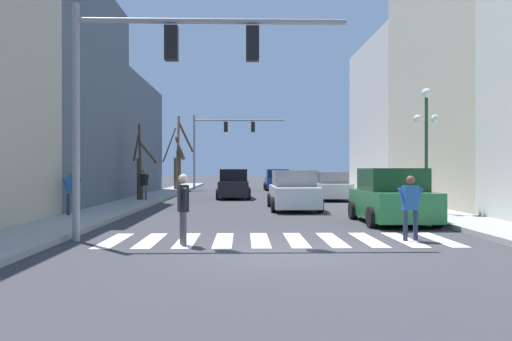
% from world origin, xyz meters
% --- Properties ---
extents(ground_plane, '(240.00, 240.00, 0.00)m').
position_xyz_m(ground_plane, '(0.00, 0.00, 0.00)').
color(ground_plane, '#38383D').
extents(building_row_left, '(6.00, 35.25, 10.27)m').
position_xyz_m(building_row_left, '(-10.31, 11.08, 4.51)').
color(building_row_left, '#BCB299').
rests_on(building_row_left, ground_plane).
extents(building_row_right, '(6.00, 33.49, 12.07)m').
position_xyz_m(building_row_right, '(10.31, 11.75, 5.10)').
color(building_row_right, beige).
rests_on(building_row_right, ground_plane).
extents(crosswalk_stripes, '(8.55, 2.60, 0.01)m').
position_xyz_m(crosswalk_stripes, '(0.00, 1.81, 0.00)').
color(crosswalk_stripes, white).
rests_on(crosswalk_stripes, ground_plane).
extents(traffic_signal_near, '(6.72, 0.28, 5.79)m').
position_xyz_m(traffic_signal_near, '(-2.96, 1.72, 4.22)').
color(traffic_signal_near, gray).
rests_on(traffic_signal_near, ground_plane).
extents(traffic_signal_far, '(7.65, 0.28, 6.21)m').
position_xyz_m(traffic_signal_far, '(-2.68, 31.14, 4.55)').
color(traffic_signal_far, gray).
rests_on(traffic_signal_far, ground_plane).
extents(street_lamp_right_corner, '(0.95, 0.36, 4.57)m').
position_xyz_m(street_lamp_right_corner, '(5.86, 7.57, 3.37)').
color(street_lamp_right_corner, '#1E4C2D').
rests_on(street_lamp_right_corner, sidewalk_right).
extents(car_parked_right_mid, '(2.13, 4.11, 1.71)m').
position_xyz_m(car_parked_right_mid, '(1.93, 30.06, 0.79)').
color(car_parked_right_mid, navy).
rests_on(car_parked_right_mid, ground_plane).
extents(car_parked_left_far, '(1.96, 4.44, 1.58)m').
position_xyz_m(car_parked_left_far, '(4.09, 17.51, 0.74)').
color(car_parked_left_far, silver).
rests_on(car_parked_left_far, ground_plane).
extents(car_parked_right_near, '(2.08, 4.90, 1.70)m').
position_xyz_m(car_parked_right_near, '(1.31, 11.00, 0.79)').
color(car_parked_right_near, white).
rests_on(car_parked_right_near, ground_plane).
extents(car_driving_toward_lane, '(1.96, 4.33, 1.74)m').
position_xyz_m(car_driving_toward_lane, '(-1.41, 18.97, 0.80)').
color(car_driving_toward_lane, black).
rests_on(car_driving_toward_lane, ground_plane).
extents(car_parked_left_near, '(2.20, 4.11, 1.79)m').
position_xyz_m(car_parked_left_near, '(3.97, 5.51, 0.83)').
color(car_parked_left_near, '#236B38').
rests_on(car_parked_left_near, ground_plane).
extents(pedestrian_waiting_at_curb, '(0.60, 0.46, 1.58)m').
position_xyz_m(pedestrian_waiting_at_curb, '(-5.99, 15.44, 1.08)').
color(pedestrian_waiting_at_curb, '#4C4C51').
rests_on(pedestrian_waiting_at_curb, sidewalk_left).
extents(pedestrian_on_right_sidewalk, '(0.68, 0.30, 1.58)m').
position_xyz_m(pedestrian_on_right_sidewalk, '(-6.84, 7.05, 1.09)').
color(pedestrian_on_right_sidewalk, '#282D47').
rests_on(pedestrian_on_right_sidewalk, sidewalk_left).
extents(pedestrian_near_right_corner, '(0.69, 0.27, 1.60)m').
position_xyz_m(pedestrian_near_right_corner, '(3.25, 1.59, 0.95)').
color(pedestrian_near_right_corner, '#282D47').
rests_on(pedestrian_near_right_corner, ground_plane).
extents(pedestrian_on_left_sidewalk, '(0.31, 0.70, 1.65)m').
position_xyz_m(pedestrian_on_left_sidewalk, '(-2.25, 0.99, 0.98)').
color(pedestrian_on_left_sidewalk, '#4C4C51').
rests_on(pedestrian_on_left_sidewalk, ground_plane).
extents(street_tree_right_mid, '(1.40, 1.11, 3.99)m').
position_xyz_m(street_tree_right_mid, '(-6.27, 15.78, 1.80)').
color(street_tree_right_mid, '#473828').
rests_on(street_tree_right_mid, sidewalk_left).
extents(street_tree_left_near, '(1.47, 3.21, 5.88)m').
position_xyz_m(street_tree_left_near, '(-6.01, 29.94, 2.76)').
color(street_tree_left_near, brown).
rests_on(street_tree_left_near, sidewalk_left).
extents(street_tree_right_far, '(1.67, 1.82, 4.83)m').
position_xyz_m(street_tree_right_far, '(-6.15, 28.89, 2.16)').
color(street_tree_right_far, brown).
rests_on(street_tree_right_far, sidewalk_left).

